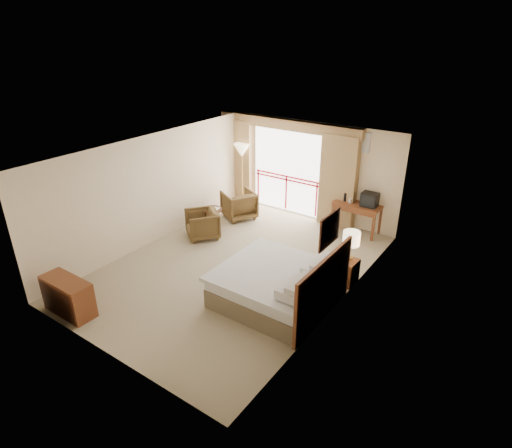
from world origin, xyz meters
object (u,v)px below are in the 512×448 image
Objects in this scene: desk at (358,209)px; side_table at (213,215)px; wastebasket at (329,227)px; armchair_near at (203,237)px; bed at (279,285)px; table_lamp at (351,239)px; floor_lamp at (242,153)px; nightstand at (347,271)px; armchair_far at (239,217)px; dresser at (68,297)px; tv at (370,200)px.

side_table is at bearing -148.74° from desk.
armchair_near is at bearing -141.06° from wastebasket.
table_lamp is at bearing 60.86° from bed.
floor_lamp is (-3.08, 0.31, 1.46)m from wastebasket.
bed is at bearing -116.16° from nightstand.
table_lamp is 0.73× the size of armchair_far.
dresser is (-3.05, -6.49, -0.27)m from desk.
nightstand is 5.18m from floor_lamp.
armchair_near is 3.90m from dresser.
desk is at bearing 67.05° from dresser.
dresser is at bearing 29.13° from armchair_far.
table_lamp reaches higher than side_table.
side_table is (-3.24, 1.84, 0.02)m from bed.
nightstand is 2.59m from tv.
wastebasket is at bearing 69.35° from dresser.
side_table is at bearing -78.26° from floor_lamp.
table_lamp is at bearing 48.40° from dresser.
tv is 0.71× the size of side_table.
desk is at bearing 174.50° from tv.
floor_lamp reaches higher than tv.
desk is 1.14× the size of dresser.
desk is 3.02× the size of tv.
dresser is (-2.52, -5.97, 0.20)m from wastebasket.
bed is 3.41m from armchair_near.
armchair_far is at bearing -162.31° from desk.
side_table is 4.42m from dresser.
side_table is (-4.06, 0.37, -0.63)m from table_lamp.
nightstand is 1.70× the size of wastebasket.
desk is 1.43× the size of armchair_far.
nightstand is 4.08m from side_table.
side_table reaches higher than armchair_far.
table_lamp is 1.09× the size of side_table.
table_lamp reaches higher than armchair_far.
floor_lamp is (-0.50, 2.40, 1.62)m from armchair_near.
bed reaches higher than dresser.
bed is 1.80m from table_lamp.
armchair_far reaches higher than wastebasket.
side_table is 0.53× the size of dresser.
wastebasket is 3.33m from armchair_near.
dresser is (-3.35, -6.43, -0.62)m from tv.
wastebasket is (-1.37, 1.97, -0.11)m from nightstand.
floor_lamp reaches higher than desk.
desk is 1.54× the size of armchair_near.
side_table is 0.31× the size of floor_lamp.
tv is 0.38× the size of dresser.
dresser is (-3.07, -2.58, -0.02)m from bed.
dresser is at bearing -87.78° from side_table.
nightstand is at bearing -55.28° from wastebasket.
nightstand is at bearing -72.95° from desk.
side_table is at bearing 150.39° from bed.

